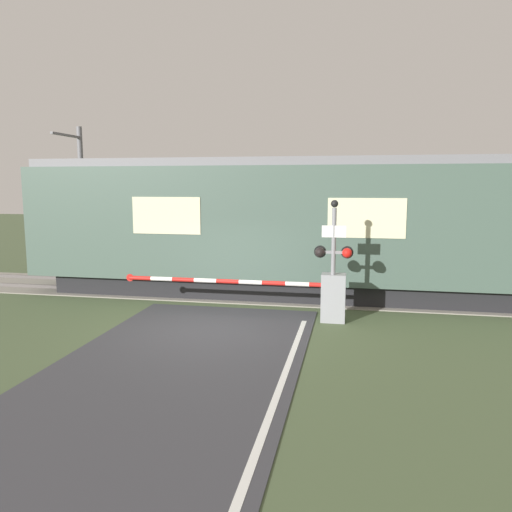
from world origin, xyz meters
TOP-DOWN VIEW (x-y plane):
  - ground_plane at (0.00, 0.00)m, footprint 80.00×80.00m
  - track_bed at (0.00, 4.06)m, footprint 36.00×3.20m
  - train at (3.58, 4.06)m, footprint 20.64×3.09m
  - crossing_barrier at (2.33, 1.18)m, footprint 5.85×0.44m
  - signal_post at (2.78, 1.06)m, footprint 0.96×0.26m
  - catenary_pole at (-7.03, 6.43)m, footprint 0.20×1.90m

SIDE VIEW (x-z plane):
  - ground_plane at x=0.00m, z-range 0.00..0.00m
  - track_bed at x=0.00m, z-range -0.04..0.09m
  - crossing_barrier at x=2.33m, z-range 0.06..1.27m
  - signal_post at x=2.78m, z-range 0.21..3.27m
  - train at x=3.58m, z-range 0.05..4.23m
  - catenary_pole at x=-7.03m, z-range 0.14..5.72m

